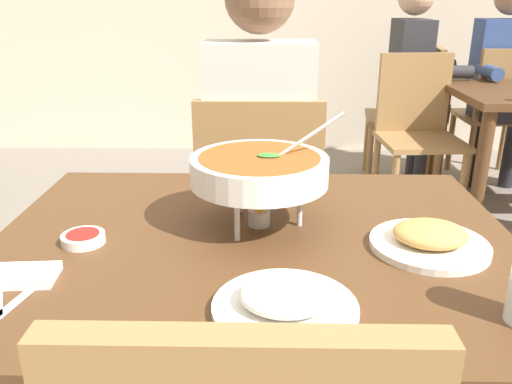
% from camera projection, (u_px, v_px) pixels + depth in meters
% --- Properties ---
extents(dining_table_main, '(1.11, 0.87, 0.72)m').
position_uv_depth(dining_table_main, '(255.00, 285.00, 1.16)').
color(dining_table_main, '#51331C').
rests_on(dining_table_main, ground_plane).
extents(chair_diner_main, '(0.44, 0.44, 0.90)m').
position_uv_depth(chair_diner_main, '(259.00, 204.00, 1.87)').
color(chair_diner_main, olive).
rests_on(chair_diner_main, ground_plane).
extents(diner_main, '(0.40, 0.45, 1.31)m').
position_uv_depth(diner_main, '(259.00, 137.00, 1.82)').
color(diner_main, '#2D2D38').
rests_on(diner_main, ground_plane).
extents(curry_bowl, '(0.33, 0.30, 0.26)m').
position_uv_depth(curry_bowl, '(259.00, 171.00, 1.14)').
color(curry_bowl, silver).
rests_on(curry_bowl, dining_table_main).
extents(rice_plate, '(0.24, 0.24, 0.06)m').
position_uv_depth(rice_plate, '(285.00, 302.00, 0.85)').
color(rice_plate, white).
rests_on(rice_plate, dining_table_main).
extents(appetizer_plate, '(0.24, 0.24, 0.06)m').
position_uv_depth(appetizer_plate, '(430.00, 239.00, 1.07)').
color(appetizer_plate, white).
rests_on(appetizer_plate, dining_table_main).
extents(sauce_dish, '(0.09, 0.09, 0.02)m').
position_uv_depth(sauce_dish, '(83.00, 238.00, 1.09)').
color(sauce_dish, white).
rests_on(sauce_dish, dining_table_main).
extents(napkin_folded, '(0.13, 0.09, 0.02)m').
position_uv_depth(napkin_folded, '(23.00, 276.00, 0.95)').
color(napkin_folded, white).
rests_on(napkin_folded, dining_table_main).
extents(spoon_utensil, '(0.05, 0.17, 0.01)m').
position_uv_depth(spoon_utensil, '(28.00, 292.00, 0.91)').
color(spoon_utensil, silver).
rests_on(spoon_utensil, dining_table_main).
extents(chair_bg_left, '(0.45, 0.45, 0.90)m').
position_uv_depth(chair_bg_left, '(500.00, 109.00, 3.45)').
color(chair_bg_left, olive).
rests_on(chair_bg_left, ground_plane).
extents(chair_bg_middle, '(0.49, 0.49, 0.90)m').
position_uv_depth(chair_bg_middle, '(415.00, 107.00, 3.49)').
color(chair_bg_middle, olive).
rests_on(chair_bg_middle, ground_plane).
extents(chair_bg_corner, '(0.47, 0.47, 0.90)m').
position_uv_depth(chair_bg_corner, '(417.00, 124.00, 3.03)').
color(chair_bg_corner, olive).
rests_on(chair_bg_corner, ground_plane).
extents(patron_bg_left, '(0.40, 0.45, 1.31)m').
position_uv_depth(patron_bg_left, '(503.00, 72.00, 3.36)').
color(patron_bg_left, '#2D2D38').
rests_on(patron_bg_left, ground_plane).
extents(patron_bg_middle, '(0.45, 0.40, 1.31)m').
position_uv_depth(patron_bg_middle, '(415.00, 72.00, 3.35)').
color(patron_bg_middle, '#2D2D38').
rests_on(patron_bg_middle, ground_plane).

